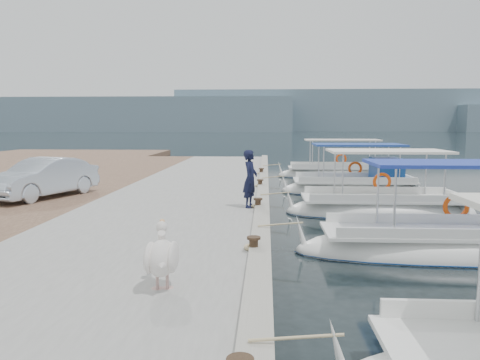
# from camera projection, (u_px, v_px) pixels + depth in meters

# --- Properties ---
(ground) EXTENTS (400.00, 400.00, 0.00)m
(ground) POSITION_uv_depth(u_px,v_px,m) (269.00, 236.00, 13.08)
(ground) COLOR black
(ground) RESTS_ON ground
(concrete_quay) EXTENTS (6.00, 40.00, 0.50)m
(concrete_quay) POSITION_uv_depth(u_px,v_px,m) (191.00, 198.00, 18.17)
(concrete_quay) COLOR gray
(concrete_quay) RESTS_ON ground
(quay_curb) EXTENTS (0.44, 40.00, 0.12)m
(quay_curb) POSITION_uv_depth(u_px,v_px,m) (263.00, 191.00, 17.98)
(quay_curb) COLOR gray
(quay_curb) RESTS_ON concrete_quay
(cobblestone_strip) EXTENTS (4.00, 40.00, 0.50)m
(cobblestone_strip) POSITION_uv_depth(u_px,v_px,m) (66.00, 197.00, 18.45)
(cobblestone_strip) COLOR brown
(cobblestone_strip) RESTS_ON ground
(distant_hills) EXTENTS (330.00, 60.00, 18.00)m
(distant_hills) POSITION_uv_depth(u_px,v_px,m) (332.00, 114.00, 210.29)
(distant_hills) COLOR slate
(distant_hills) RESTS_ON ground
(fishing_caique_b) EXTENTS (7.81, 2.15, 2.83)m
(fishing_caique_b) POSITION_uv_depth(u_px,v_px,m) (458.00, 250.00, 11.14)
(fishing_caique_b) COLOR white
(fishing_caique_b) RESTS_ON ground
(fishing_caique_c) EXTENTS (6.57, 2.44, 2.83)m
(fishing_caique_c) POSITION_uv_depth(u_px,v_px,m) (380.00, 211.00, 16.22)
(fishing_caique_c) COLOR white
(fishing_caique_c) RESTS_ON ground
(fishing_caique_d) EXTENTS (6.55, 2.59, 2.83)m
(fishing_caique_d) POSITION_uv_depth(u_px,v_px,m) (355.00, 188.00, 21.31)
(fishing_caique_d) COLOR white
(fishing_caique_d) RESTS_ON ground
(fishing_caique_e) EXTENTS (7.17, 1.98, 2.83)m
(fishing_caique_e) POSITION_uv_depth(u_px,v_px,m) (338.00, 175.00, 27.71)
(fishing_caique_e) COLOR white
(fishing_caique_e) RESTS_ON ground
(mooring_bollards) EXTENTS (0.28, 20.28, 0.33)m
(mooring_bollards) POSITION_uv_depth(u_px,v_px,m) (258.00, 202.00, 14.50)
(mooring_bollards) COLOR black
(mooring_bollards) RESTS_ON concrete_quay
(pelican) EXTENTS (0.59, 1.33, 1.02)m
(pelican) POSITION_uv_depth(u_px,v_px,m) (162.00, 256.00, 7.41)
(pelican) COLOR tan
(pelican) RESTS_ON concrete_quay
(fisherman) EXTENTS (0.59, 0.75, 1.81)m
(fisherman) POSITION_uv_depth(u_px,v_px,m) (250.00, 179.00, 14.66)
(fisherman) COLOR black
(fisherman) RESTS_ON concrete_quay
(parked_car) EXTENTS (2.85, 4.52, 1.41)m
(parked_car) POSITION_uv_depth(u_px,v_px,m) (43.00, 178.00, 16.70)
(parked_car) COLOR silver
(parked_car) RESTS_ON cobblestone_strip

